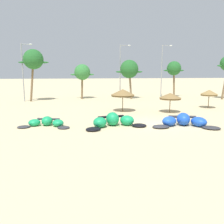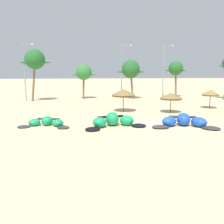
# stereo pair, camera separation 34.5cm
# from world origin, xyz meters

# --- Properties ---
(ground_plane) EXTENTS (260.00, 260.00, 0.00)m
(ground_plane) POSITION_xyz_m (0.00, 0.00, 0.00)
(ground_plane) COLOR beige
(kite_far_left) EXTENTS (5.32, 2.93, 0.93)m
(kite_far_left) POSITION_xyz_m (-10.76, 0.43, 0.36)
(kite_far_left) COLOR #333338
(kite_far_left) RESTS_ON ground
(kite_left) EXTENTS (6.30, 3.59, 1.35)m
(kite_left) POSITION_xyz_m (-4.13, -0.42, 0.52)
(kite_left) COLOR black
(kite_left) RESTS_ON ground
(kite_left_of_center) EXTENTS (6.57, 3.77, 1.26)m
(kite_left_of_center) POSITION_xyz_m (2.80, -1.13, 0.48)
(kite_left_of_center) COLOR #333338
(kite_left_of_center) RESTS_ON ground
(beach_umbrella_near_van) EXTENTS (3.17, 3.17, 2.99)m
(beach_umbrella_near_van) POSITION_xyz_m (-1.90, 7.83, 2.52)
(beach_umbrella_near_van) COLOR brown
(beach_umbrella_near_van) RESTS_ON ground
(beach_umbrella_middle) EXTENTS (2.85, 2.85, 2.56)m
(beach_umbrella_middle) POSITION_xyz_m (4.10, 6.35, 2.15)
(beach_umbrella_middle) COLOR brown
(beach_umbrella_middle) RESTS_ON ground
(beach_umbrella_near_palms) EXTENTS (2.43, 2.43, 2.67)m
(beach_umbrella_near_palms) POSITION_xyz_m (10.97, 9.18, 2.24)
(beach_umbrella_near_palms) COLOR brown
(beach_umbrella_near_palms) RESTS_ON ground
(palm_leftmost) EXTENTS (5.15, 3.44, 9.00)m
(palm_leftmost) POSITION_xyz_m (-15.58, 19.93, 7.19)
(palm_leftmost) COLOR brown
(palm_leftmost) RESTS_ON ground
(palm_left) EXTENTS (4.46, 2.97, 6.56)m
(palm_left) POSITION_xyz_m (-7.26, 22.47, 5.00)
(palm_left) COLOR brown
(palm_left) RESTS_ON ground
(palm_left_of_gap) EXTENTS (5.13, 3.42, 7.35)m
(palm_left_of_gap) POSITION_xyz_m (1.51, 21.32, 5.58)
(palm_left_of_gap) COLOR #7F6647
(palm_left_of_gap) RESTS_ON ground
(palm_center_left) EXTENTS (4.23, 2.82, 7.21)m
(palm_center_left) POSITION_xyz_m (10.99, 23.30, 5.69)
(palm_center_left) COLOR brown
(palm_center_left) RESTS_ON ground
(lamppost_west) EXTENTS (1.92, 0.24, 9.96)m
(lamppost_west) POSITION_xyz_m (-17.34, 20.03, 5.54)
(lamppost_west) COLOR gray
(lamppost_west) RESTS_ON ground
(lamppost_west_center) EXTENTS (2.09, 0.24, 10.24)m
(lamppost_west_center) POSITION_xyz_m (0.18, 22.87, 5.70)
(lamppost_west_center) COLOR gray
(lamppost_west_center) RESTS_ON ground
(lamppost_east_center) EXTENTS (2.10, 0.24, 10.43)m
(lamppost_east_center) POSITION_xyz_m (8.89, 24.14, 5.80)
(lamppost_east_center) COLOR gray
(lamppost_east_center) RESTS_ON ground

